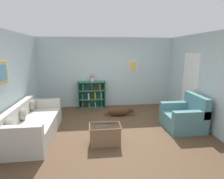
# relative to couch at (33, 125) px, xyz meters

# --- Properties ---
(ground_plane) EXTENTS (14.00, 14.00, 0.00)m
(ground_plane) POSITION_rel_couch_xyz_m (2.04, 0.14, -0.31)
(ground_plane) COLOR brown
(wall_back) EXTENTS (5.60, 0.13, 2.60)m
(wall_back) POSITION_rel_couch_xyz_m (2.04, 2.39, 0.99)
(wall_back) COLOR silver
(wall_back) RESTS_ON ground_plane
(wall_left) EXTENTS (0.13, 5.00, 2.60)m
(wall_left) POSITION_rel_couch_xyz_m (-0.51, 0.14, 0.99)
(wall_left) COLOR silver
(wall_left) RESTS_ON ground_plane
(wall_right) EXTENTS (0.16, 5.00, 2.60)m
(wall_right) POSITION_rel_couch_xyz_m (4.58, 0.16, 0.98)
(wall_right) COLOR silver
(wall_right) RESTS_ON ground_plane
(couch) EXTENTS (0.93, 2.06, 0.83)m
(couch) POSITION_rel_couch_xyz_m (0.00, 0.00, 0.00)
(couch) COLOR beige
(couch) RESTS_ON ground_plane
(bookshelf) EXTENTS (1.02, 0.29, 1.00)m
(bookshelf) POSITION_rel_couch_xyz_m (1.45, 2.20, 0.18)
(bookshelf) COLOR #2D6B56
(bookshelf) RESTS_ON ground_plane
(recliner_chair) EXTENTS (0.95, 1.00, 0.95)m
(recliner_chair) POSITION_rel_couch_xyz_m (4.01, 0.08, 0.02)
(recliner_chair) COLOR slate
(recliner_chair) RESTS_ON ground_plane
(coffee_table) EXTENTS (0.72, 0.43, 0.45)m
(coffee_table) POSITION_rel_couch_xyz_m (1.76, -0.51, -0.07)
(coffee_table) COLOR #846647
(coffee_table) RESTS_ON ground_plane
(dog) EXTENTS (1.03, 0.26, 0.29)m
(dog) POSITION_rel_couch_xyz_m (2.38, 1.21, -0.17)
(dog) COLOR #472D19
(dog) RESTS_ON ground_plane
(vase) EXTENTS (0.14, 0.14, 0.27)m
(vase) POSITION_rel_couch_xyz_m (1.48, 2.18, 0.84)
(vase) COLOR silver
(vase) RESTS_ON bookshelf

